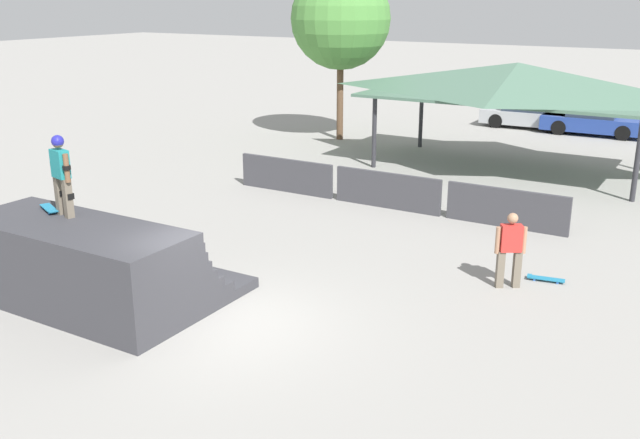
# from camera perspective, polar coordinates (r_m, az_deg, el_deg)

# --- Properties ---
(ground_plane) EXTENTS (160.00, 160.00, 0.00)m
(ground_plane) POSITION_cam_1_polar(r_m,az_deg,el_deg) (13.75, -7.59, -8.20)
(ground_plane) COLOR gray
(quarter_pipe_ramp) EXTENTS (4.85, 3.57, 1.71)m
(quarter_pipe_ramp) POSITION_cam_1_polar(r_m,az_deg,el_deg) (14.96, -17.87, -3.61)
(quarter_pipe_ramp) COLOR #38383D
(quarter_pipe_ramp) RESTS_ON ground
(skater_on_deck) EXTENTS (0.71, 0.32, 1.64)m
(skater_on_deck) POSITION_cam_1_polar(r_m,az_deg,el_deg) (14.91, -20.02, 3.74)
(skater_on_deck) COLOR #6B6051
(skater_on_deck) RESTS_ON quarter_pipe_ramp
(skateboard_on_deck) EXTENTS (0.79, 0.50, 0.09)m
(skateboard_on_deck) POSITION_cam_1_polar(r_m,az_deg,el_deg) (15.55, -20.82, 0.82)
(skateboard_on_deck) COLOR blue
(skateboard_on_deck) RESTS_ON quarter_pipe_ramp
(bystander_walking) EXTENTS (0.61, 0.44, 1.64)m
(bystander_walking) POSITION_cam_1_polar(r_m,az_deg,el_deg) (15.42, 14.99, -2.10)
(bystander_walking) COLOR #6B6051
(bystander_walking) RESTS_ON ground
(skateboard_on_ground) EXTENTS (0.81, 0.33, 0.09)m
(skateboard_on_ground) POSITION_cam_1_polar(r_m,az_deg,el_deg) (16.26, 17.53, -4.52)
(skateboard_on_ground) COLOR blue
(skateboard_on_ground) RESTS_ON ground
(barrier_fence) EXTENTS (10.31, 0.12, 1.05)m
(barrier_fence) POSITION_cam_1_polar(r_m,az_deg,el_deg) (20.75, 5.42, 2.33)
(barrier_fence) COLOR #3D3D42
(barrier_fence) RESTS_ON ground
(pavilion_shelter) EXTENTS (10.24, 4.94, 3.74)m
(pavilion_shelter) POSITION_cam_1_polar(r_m,az_deg,el_deg) (25.71, 15.48, 10.63)
(pavilion_shelter) COLOR #2D2D33
(pavilion_shelter) RESTS_ON ground
(tree_beside_pavilion) EXTENTS (4.11, 4.11, 7.05)m
(tree_beside_pavilion) POSITION_cam_1_polar(r_m,az_deg,el_deg) (30.33, 1.66, 15.72)
(tree_beside_pavilion) COLOR brown
(tree_beside_pavilion) RESTS_ON ground
(parked_car_silver) EXTENTS (4.16, 1.83, 1.27)m
(parked_car_silver) POSITION_cam_1_polar(r_m,az_deg,el_deg) (34.94, 16.26, 8.06)
(parked_car_silver) COLOR #A8AAAF
(parked_car_silver) RESTS_ON ground
(parked_car_blue) EXTENTS (4.40, 1.88, 1.27)m
(parked_car_blue) POSITION_cam_1_polar(r_m,az_deg,el_deg) (34.06, 21.02, 7.37)
(parked_car_blue) COLOR navy
(parked_car_blue) RESTS_ON ground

